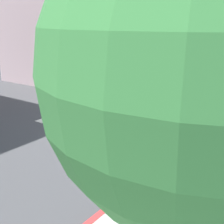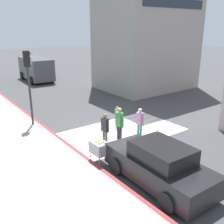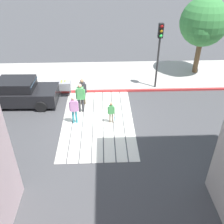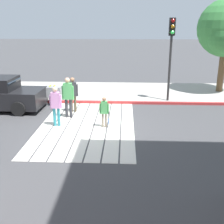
{
  "view_description": "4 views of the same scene",
  "coord_description": "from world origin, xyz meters",
  "px_view_note": "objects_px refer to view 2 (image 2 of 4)",
  "views": [
    {
      "loc": [
        -6.78,
        9.94,
        4.18
      ],
      "look_at": [
        -0.08,
        0.68,
        0.7
      ],
      "focal_mm": 48.05,
      "sensor_mm": 36.0,
      "label": 1
    },
    {
      "loc": [
        -8.3,
        -10.31,
        5.48
      ],
      "look_at": [
        -0.07,
        0.88,
        0.92
      ],
      "focal_mm": 42.04,
      "sensor_mm": 36.0,
      "label": 2
    },
    {
      "loc": [
        11.3,
        0.33,
        8.05
      ],
      "look_at": [
        0.79,
        0.74,
        1.09
      ],
      "focal_mm": 40.78,
      "sensor_mm": 36.0,
      "label": 3
    },
    {
      "loc": [
        10.65,
        1.53,
        4.04
      ],
      "look_at": [
        0.58,
        1.04,
        0.78
      ],
      "focal_mm": 44.72,
      "sensor_mm": 36.0,
      "label": 4
    }
  ],
  "objects_px": {
    "tennis_ball_cart": "(99,148)",
    "pedestrian_adult_trailing": "(140,121)",
    "traffic_light_corner": "(28,73)",
    "pedestrian_adult_lead": "(105,127)",
    "pedestrian_adult_side": "(120,122)",
    "pedestrian_child_with_racket": "(117,116)",
    "van_down_street": "(36,69)",
    "car_parked_near_curb": "(159,165)"
  },
  "relations": [
    {
      "from": "tennis_ball_cart",
      "to": "pedestrian_adult_trailing",
      "type": "xyz_separation_m",
      "value": [
        3.01,
        0.87,
        0.25
      ]
    },
    {
      "from": "traffic_light_corner",
      "to": "pedestrian_adult_trailing",
      "type": "relative_size",
      "value": 2.61
    },
    {
      "from": "pedestrian_adult_lead",
      "to": "pedestrian_adult_trailing",
      "type": "relative_size",
      "value": 1.01
    },
    {
      "from": "traffic_light_corner",
      "to": "pedestrian_adult_lead",
      "type": "relative_size",
      "value": 2.58
    },
    {
      "from": "pedestrian_adult_side",
      "to": "pedestrian_child_with_racket",
      "type": "bearing_deg",
      "value": 55.75
    },
    {
      "from": "pedestrian_adult_lead",
      "to": "pedestrian_child_with_racket",
      "type": "bearing_deg",
      "value": 39.43
    },
    {
      "from": "pedestrian_adult_lead",
      "to": "pedestrian_adult_trailing",
      "type": "bearing_deg",
      "value": -10.13
    },
    {
      "from": "traffic_light_corner",
      "to": "tennis_ball_cart",
      "type": "xyz_separation_m",
      "value": [
        0.68,
        -5.85,
        -2.34
      ]
    },
    {
      "from": "van_down_street",
      "to": "pedestrian_adult_side",
      "type": "bearing_deg",
      "value": -98.06
    },
    {
      "from": "traffic_light_corner",
      "to": "car_parked_near_curb",
      "type": "bearing_deg",
      "value": -79.29
    },
    {
      "from": "car_parked_near_curb",
      "to": "traffic_light_corner",
      "type": "bearing_deg",
      "value": 100.71
    },
    {
      "from": "pedestrian_adult_lead",
      "to": "pedestrian_adult_trailing",
      "type": "height_order",
      "value": "pedestrian_adult_lead"
    },
    {
      "from": "pedestrian_adult_lead",
      "to": "pedestrian_adult_side",
      "type": "height_order",
      "value": "pedestrian_adult_side"
    },
    {
      "from": "car_parked_near_curb",
      "to": "pedestrian_child_with_racket",
      "type": "relative_size",
      "value": 3.48
    },
    {
      "from": "traffic_light_corner",
      "to": "pedestrian_adult_trailing",
      "type": "xyz_separation_m",
      "value": [
        3.69,
        -4.99,
        -2.09
      ]
    },
    {
      "from": "car_parked_near_curb",
      "to": "van_down_street",
      "type": "bearing_deg",
      "value": 80.53
    },
    {
      "from": "tennis_ball_cart",
      "to": "pedestrian_child_with_racket",
      "type": "relative_size",
      "value": 0.81
    },
    {
      "from": "car_parked_near_curb",
      "to": "pedestrian_adult_trailing",
      "type": "xyz_separation_m",
      "value": [
        2.12,
        3.36,
        0.21
      ]
    },
    {
      "from": "car_parked_near_curb",
      "to": "van_down_street",
      "type": "xyz_separation_m",
      "value": [
        3.49,
        20.91,
        0.54
      ]
    },
    {
      "from": "car_parked_near_curb",
      "to": "pedestrian_adult_side",
      "type": "height_order",
      "value": "pedestrian_adult_side"
    },
    {
      "from": "car_parked_near_curb",
      "to": "pedestrian_child_with_racket",
      "type": "distance_m",
      "value": 5.73
    },
    {
      "from": "van_down_street",
      "to": "traffic_light_corner",
      "type": "bearing_deg",
      "value": -111.96
    },
    {
      "from": "van_down_street",
      "to": "traffic_light_corner",
      "type": "relative_size",
      "value": 1.25
    },
    {
      "from": "tennis_ball_cart",
      "to": "van_down_street",
      "type": "bearing_deg",
      "value": 76.6
    },
    {
      "from": "van_down_street",
      "to": "pedestrian_adult_trailing",
      "type": "bearing_deg",
      "value": -94.48
    },
    {
      "from": "car_parked_near_curb",
      "to": "pedestrian_adult_lead",
      "type": "distance_m",
      "value": 3.71
    },
    {
      "from": "pedestrian_adult_lead",
      "to": "pedestrian_adult_side",
      "type": "distance_m",
      "value": 0.83
    },
    {
      "from": "pedestrian_adult_trailing",
      "to": "pedestrian_adult_side",
      "type": "distance_m",
      "value": 1.11
    },
    {
      "from": "tennis_ball_cart",
      "to": "pedestrian_child_with_racket",
      "type": "distance_m",
      "value": 4.17
    },
    {
      "from": "van_down_street",
      "to": "tennis_ball_cart",
      "type": "relative_size",
      "value": 5.19
    },
    {
      "from": "van_down_street",
      "to": "pedestrian_child_with_racket",
      "type": "height_order",
      "value": "van_down_street"
    },
    {
      "from": "pedestrian_adult_side",
      "to": "pedestrian_child_with_racket",
      "type": "relative_size",
      "value": 1.43
    },
    {
      "from": "van_down_street",
      "to": "traffic_light_corner",
      "type": "height_order",
      "value": "traffic_light_corner"
    },
    {
      "from": "van_down_street",
      "to": "car_parked_near_curb",
      "type": "bearing_deg",
      "value": -99.47
    },
    {
      "from": "pedestrian_adult_lead",
      "to": "car_parked_near_curb",
      "type": "bearing_deg",
      "value": -93.46
    },
    {
      "from": "tennis_ball_cart",
      "to": "pedestrian_adult_side",
      "type": "distance_m",
      "value": 2.28
    },
    {
      "from": "car_parked_near_curb",
      "to": "pedestrian_adult_side",
      "type": "relative_size",
      "value": 2.43
    },
    {
      "from": "traffic_light_corner",
      "to": "tennis_ball_cart",
      "type": "distance_m",
      "value": 6.34
    },
    {
      "from": "pedestrian_adult_trailing",
      "to": "van_down_street",
      "type": "bearing_deg",
      "value": 85.52
    },
    {
      "from": "car_parked_near_curb",
      "to": "tennis_ball_cart",
      "type": "relative_size",
      "value": 4.27
    },
    {
      "from": "van_down_street",
      "to": "pedestrian_adult_trailing",
      "type": "xyz_separation_m",
      "value": [
        -1.37,
        -17.55,
        -0.33
      ]
    },
    {
      "from": "van_down_street",
      "to": "pedestrian_adult_trailing",
      "type": "height_order",
      "value": "van_down_street"
    }
  ]
}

